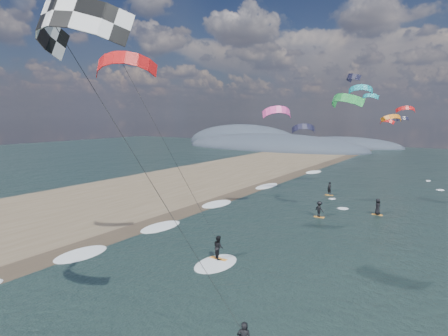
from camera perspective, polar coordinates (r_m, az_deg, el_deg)
The scene contains 9 objects.
ground at distance 21.62m, azimuth -16.71°, elevation -22.92°, with size 260.00×260.00×0.00m, color black.
sand_strip at distance 45.52m, azimuth -26.75°, elevation -6.80°, with size 26.00×240.00×0.00m, color brown.
wet_sand_strip at distance 35.95m, azimuth -16.92°, elevation -10.12°, with size 3.00×240.00×0.00m, color #382D23.
coastal_hills at distance 133.91m, azimuth 6.77°, elevation 3.32°, with size 80.00×41.00×15.00m.
kitesurfer_near_a at distance 13.88m, azimuth -19.38°, elevation 10.47°, with size 7.95×8.64×15.29m.
kitesurfer_near_b at distance 25.67m, azimuth -10.85°, elevation 6.51°, with size 7.27×9.04×15.55m.
far_kitesurfers at distance 45.28m, azimuth 17.39°, elevation -5.18°, with size 8.81×12.58×1.86m.
bg_kite_field at distance 67.45m, azimuth 21.44°, elevation 8.81°, with size 10.80×69.68×8.90m.
shoreline_surf at distance 38.20m, azimuth -10.22°, elevation -8.81°, with size 2.40×79.40×0.11m.
Camera 1 is at (14.48, -11.68, 11.02)m, focal length 30.00 mm.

